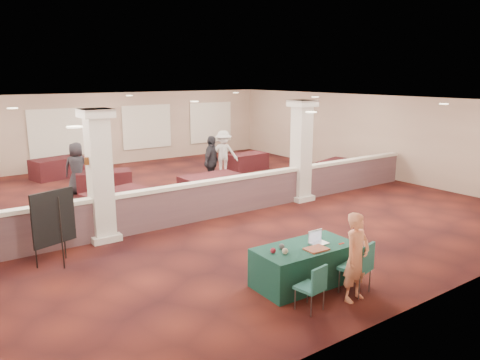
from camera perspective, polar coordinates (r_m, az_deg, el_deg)
ground at (r=14.77m, az=-5.32°, el=-2.93°), size 16.00×16.00×0.00m
wall_back at (r=21.67m, az=-16.17°, el=5.94°), size 16.00×0.04×3.20m
wall_front at (r=8.64m, az=22.26°, el=-4.17°), size 16.00×0.04×3.20m
wall_right at (r=19.63m, az=15.29°, el=5.34°), size 0.04×16.00×3.20m
ceiling at (r=14.25m, az=-5.59°, el=9.56°), size 16.00×16.00×0.02m
partition_wall at (r=13.39m, az=-2.14°, el=-2.01°), size 15.60×0.28×1.10m
column_left at (r=11.65m, az=-16.73°, el=0.63°), size 0.72×0.72×3.20m
column_right at (r=14.99m, az=7.48°, el=3.66°), size 0.72×0.72×3.20m
sconce_left at (r=11.50m, az=-18.16°, el=2.22°), size 0.12×0.12×0.18m
sconce_right at (r=11.67m, az=-15.54°, el=2.54°), size 0.12×0.12×0.18m
near_table at (r=9.26m, az=7.86°, el=-10.21°), size 2.02×1.06×0.76m
conf_chair_main at (r=8.96m, az=14.43°, el=-9.89°), size 0.60×0.60×0.99m
conf_chair_side at (r=8.22m, az=8.97°, el=-12.46°), size 0.48×0.48×0.84m
easel_board at (r=10.51m, az=-21.79°, el=-4.38°), size 0.94×0.57×1.64m
woman at (r=8.64m, az=14.00°, el=-9.12°), size 0.63×0.46×1.62m
far_table_front_left at (r=13.92m, az=-14.92°, el=-2.71°), size 1.99×1.34×0.74m
far_table_front_center at (r=15.27m, az=-3.63°, el=-0.84°), size 1.98×1.03×0.79m
far_table_front_right at (r=18.91m, az=11.46°, el=1.38°), size 1.81×1.24×0.67m
far_table_back_left at (r=19.72m, az=-21.33°, el=1.39°), size 2.12×1.43×0.79m
far_table_back_center at (r=16.80m, az=-16.24°, el=-0.18°), size 1.99×1.37×0.73m
far_table_back_right at (r=19.94m, az=0.93°, el=2.25°), size 1.78×1.00×0.70m
attendee_b at (r=18.61m, az=-2.04°, el=3.24°), size 1.27×0.89×1.82m
attendee_c at (r=16.56m, az=-3.51°, el=2.16°), size 1.20×1.08×1.88m
attendee_d at (r=16.75m, az=-19.25°, el=1.37°), size 0.98×0.88×1.76m
laptop_base at (r=9.28m, az=9.61°, el=-7.63°), size 0.35×0.25×0.02m
laptop_screen at (r=9.32m, az=9.14°, el=-6.71°), size 0.34×0.02×0.23m
screen_glow at (r=9.32m, az=9.16°, el=-6.81°), size 0.31×0.01×0.20m
knitting at (r=8.97m, az=9.30°, el=-8.31°), size 0.43×0.33×0.03m
yarn_cream at (r=8.68m, az=5.52°, el=-8.63°), size 0.11×0.11×0.11m
yarn_red at (r=8.70m, az=4.05°, el=-8.57°), size 0.10×0.10×0.10m
yarn_grey at (r=8.90m, az=5.11°, el=-8.07°), size 0.11×0.11×0.11m
scissors at (r=9.36m, az=12.27°, el=-7.57°), size 0.13×0.04×0.01m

